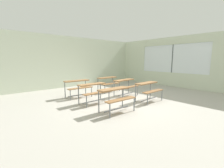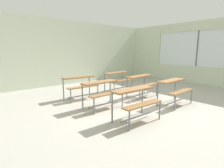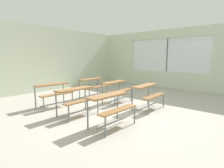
% 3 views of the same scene
% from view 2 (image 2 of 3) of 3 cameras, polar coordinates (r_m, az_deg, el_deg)
% --- Properties ---
extents(ground, '(10.00, 9.00, 0.05)m').
position_cam_2_polar(ground, '(5.29, 7.73, -7.18)').
color(ground, '#ADA89E').
extents(wall_back, '(10.00, 0.12, 3.00)m').
position_cam_2_polar(wall_back, '(8.68, -15.22, 9.78)').
color(wall_back, beige).
rests_on(wall_back, ground).
extents(wall_right, '(0.12, 9.00, 3.00)m').
position_cam_2_polar(wall_right, '(9.35, 29.59, 8.49)').
color(wall_right, beige).
rests_on(wall_right, ground).
extents(desk_bench_r0c0, '(1.12, 0.63, 0.74)m').
position_cam_2_polar(desk_bench_r0c0, '(4.02, 7.86, -4.22)').
color(desk_bench_r0c0, olive).
rests_on(desk_bench_r0c0, ground).
extents(desk_bench_r0c1, '(1.11, 0.61, 0.74)m').
position_cam_2_polar(desk_bench_r0c1, '(5.50, 19.82, -0.69)').
color(desk_bench_r0c1, olive).
rests_on(desk_bench_r0c1, ground).
extents(desk_bench_r1c0, '(1.10, 0.59, 0.74)m').
position_cam_2_polar(desk_bench_r1c0, '(4.91, -3.19, -1.39)').
color(desk_bench_r1c0, olive).
rests_on(desk_bench_r1c0, ground).
extents(desk_bench_r1c1, '(1.13, 0.64, 0.74)m').
position_cam_2_polar(desk_bench_r1c1, '(6.18, 9.75, 1.00)').
color(desk_bench_r1c1, olive).
rests_on(desk_bench_r1c1, ground).
extents(desk_bench_r2c0, '(1.12, 0.64, 0.74)m').
position_cam_2_polar(desk_bench_r2c0, '(5.95, -10.33, 0.60)').
color(desk_bench_r2c0, olive).
rests_on(desk_bench_r2c0, ground).
extents(desk_bench_r2c1, '(1.11, 0.62, 0.74)m').
position_cam_2_polar(desk_bench_r2c1, '(7.04, 2.02, 2.34)').
color(desk_bench_r2c1, olive).
rests_on(desk_bench_r2c1, ground).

